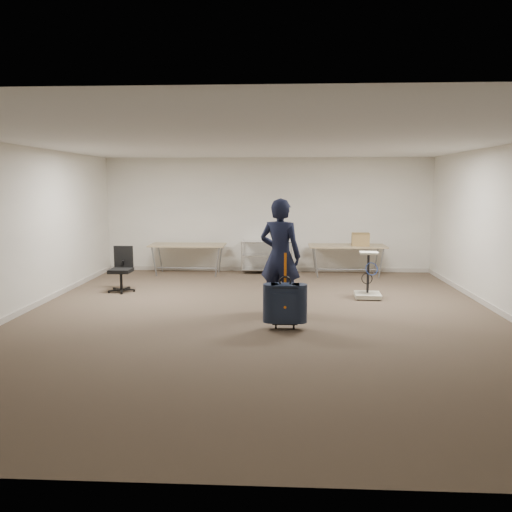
{
  "coord_description": "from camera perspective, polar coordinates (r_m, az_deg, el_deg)",
  "views": [
    {
      "loc": [
        0.33,
        -7.82,
        2.17
      ],
      "look_at": [
        -0.07,
        0.3,
        0.99
      ],
      "focal_mm": 35.0,
      "sensor_mm": 36.0,
      "label": 1
    }
  ],
  "objects": [
    {
      "name": "ground",
      "position": [
        8.12,
        0.42,
        -7.21
      ],
      "size": [
        9.0,
        9.0,
        0.0
      ],
      "primitive_type": "plane",
      "color": "#48382C",
      "rests_on": "ground"
    },
    {
      "name": "room_shell",
      "position": [
        9.45,
        0.78,
        -4.69
      ],
      "size": [
        8.0,
        9.0,
        9.0
      ],
      "color": "white",
      "rests_on": "ground"
    },
    {
      "name": "folding_table_left",
      "position": [
        12.08,
        -7.81,
        1.09
      ],
      "size": [
        1.8,
        0.75,
        0.73
      ],
      "color": "#9D8860",
      "rests_on": "ground"
    },
    {
      "name": "folding_table_right",
      "position": [
        11.97,
        10.37,
        0.97
      ],
      "size": [
        1.8,
        0.75,
        0.73
      ],
      "color": "#9D8860",
      "rests_on": "ground"
    },
    {
      "name": "wire_shelf",
      "position": [
        12.15,
        1.27,
        0.08
      ],
      "size": [
        1.22,
        0.47,
        0.8
      ],
      "color": "silver",
      "rests_on": "ground"
    },
    {
      "name": "person",
      "position": [
        8.37,
        2.77,
        0.01
      ],
      "size": [
        0.81,
        0.66,
        1.93
      ],
      "primitive_type": "imported",
      "rotation": [
        0.0,
        0.0,
        2.83
      ],
      "color": "black",
      "rests_on": "ground"
    },
    {
      "name": "suitcase",
      "position": [
        7.49,
        3.33,
        -5.45
      ],
      "size": [
        0.42,
        0.25,
        1.16
      ],
      "color": "#152030",
      "rests_on": "ground"
    },
    {
      "name": "office_chair",
      "position": [
        10.48,
        -15.09,
        -2.43
      ],
      "size": [
        0.55,
        0.55,
        0.91
      ],
      "color": "black",
      "rests_on": "ground"
    },
    {
      "name": "equipment_cart",
      "position": [
        9.76,
        12.68,
        -3.38
      ],
      "size": [
        0.51,
        0.51,
        0.89
      ],
      "color": "beige",
      "rests_on": "ground"
    },
    {
      "name": "cardboard_box",
      "position": [
        11.91,
        11.85,
        1.88
      ],
      "size": [
        0.42,
        0.33,
        0.3
      ],
      "primitive_type": "cube",
      "rotation": [
        0.0,
        0.0,
        -0.08
      ],
      "color": "#A1724B",
      "rests_on": "folding_table_right"
    }
  ]
}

